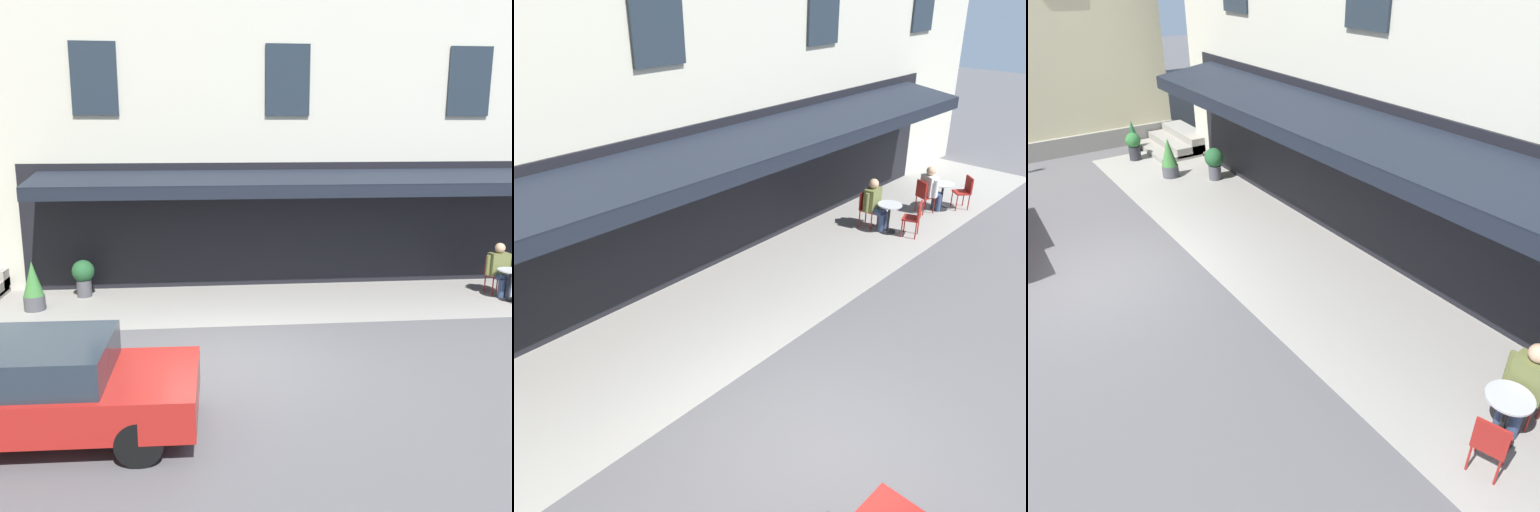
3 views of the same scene
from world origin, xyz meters
TOP-DOWN VIEW (x-y plane):
  - ground_plane at (0.00, 0.00)m, footprint 70.00×70.00m
  - sidewalk_cafe_terrace at (-3.25, -3.40)m, footprint 20.50×3.20m
  - cafe_table_near_entrance at (-6.81, -3.03)m, footprint 0.60×0.60m
  - cafe_chair_red_facing_street at (-7.00, -2.43)m, footprint 0.51×0.51m
  - cafe_chair_red_near_door at (-6.75, -3.66)m, footprint 0.43×0.43m
  - cafe_table_mid_terrace at (-9.12, -2.76)m, footprint 0.60×0.60m
  - cafe_chair_red_corner_right at (-9.59, -2.33)m, footprint 0.56×0.56m
  - cafe_chair_red_kerbside at (-8.54, -3.01)m, footprint 0.53×0.53m
  - seated_patron_in_white at (-8.74, -2.92)m, footprint 0.62×0.60m
  - seated_companion_in_olive at (-6.77, -3.44)m, footprint 0.66×0.56m

SIDE VIEW (x-z plane):
  - ground_plane at x=0.00m, z-range 0.00..0.00m
  - sidewalk_cafe_terrace at x=-3.25m, z-range 0.00..0.01m
  - cafe_table_near_entrance at x=-6.81m, z-range 0.12..0.87m
  - cafe_table_mid_terrace at x=-9.12m, z-range 0.12..0.87m
  - cafe_chair_red_facing_street at x=-7.00m, z-range 0.09..1.00m
  - cafe_chair_red_near_door at x=-6.75m, z-range 0.09..1.00m
  - cafe_chair_red_corner_right at x=-9.59m, z-range 0.09..1.00m
  - cafe_chair_red_kerbside at x=-8.54m, z-range 0.09..1.00m
  - seated_patron_in_white at x=-8.74m, z-range 0.05..1.34m
  - seated_companion_in_olive at x=-6.77m, z-range 0.05..1.35m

